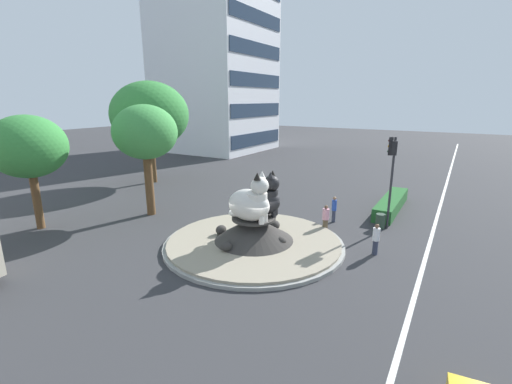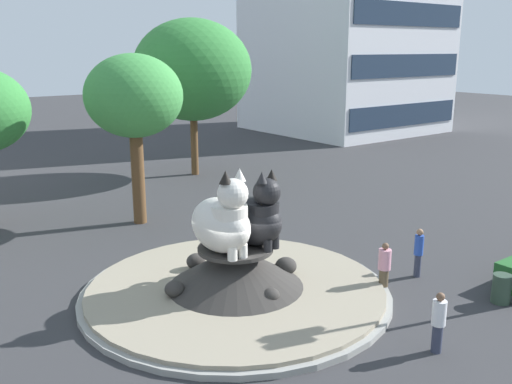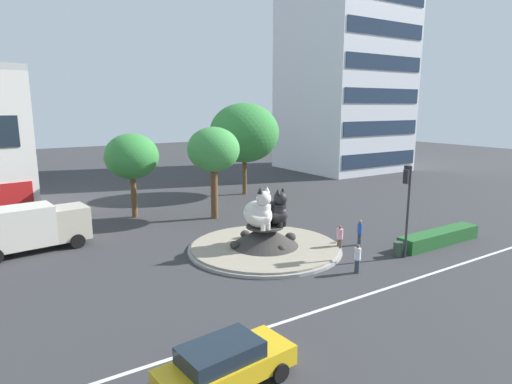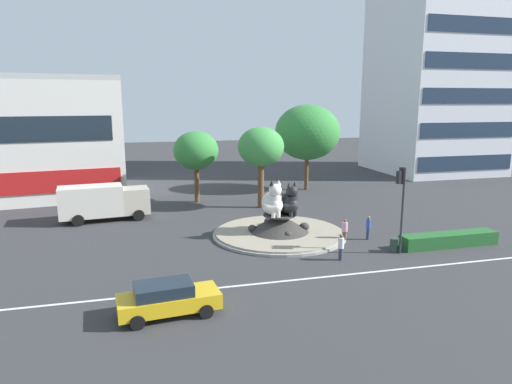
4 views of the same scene
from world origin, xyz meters
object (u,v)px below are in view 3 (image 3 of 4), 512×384
cat_statue_white (259,212)px  second_tree_near_tower (132,157)px  cat_statue_black (275,211)px  third_tree_left (213,150)px  litter_bin (398,249)px  pedestrian_pink_shirt (340,237)px  office_tower (345,52)px  delivery_box_truck (27,227)px  pedestrian_blue_shirt (360,231)px  sedan_on_far_lane (225,364)px  pedestrian_white_shirt (357,258)px  broadleaf_tree_behind_island (244,133)px  traffic_light_mast (407,191)px

cat_statue_white → second_tree_near_tower: size_ratio=0.38×
cat_statue_black → third_tree_left: 9.49m
litter_bin → pedestrian_pink_shirt: bearing=129.4°
office_tower → pedestrian_pink_shirt: (-25.59, -26.97, -15.46)m
office_tower → delivery_box_truck: (-42.10, -16.77, -14.71)m
third_tree_left → pedestrian_pink_shirt: size_ratio=4.51×
office_tower → pedestrian_blue_shirt: size_ratio=19.25×
cat_statue_black → litter_bin: bearing=33.9°
sedan_on_far_lane → cat_statue_white: bearing=46.6°
pedestrian_white_shirt → litter_bin: size_ratio=1.81×
third_tree_left → pedestrian_blue_shirt: size_ratio=4.33×
cat_statue_white → third_tree_left: third_tree_left is taller
broadleaf_tree_behind_island → litter_bin: (-1.91, -21.11, -5.82)m
litter_bin → traffic_light_mast: bearing=-71.9°
cat_statue_white → second_tree_near_tower: (-3.86, 12.72, 2.41)m
pedestrian_pink_shirt → pedestrian_white_shirt: 3.75m
cat_statue_white → traffic_light_mast: traffic_light_mast is taller
cat_statue_black → traffic_light_mast: (5.63, -5.39, 1.56)m
pedestrian_white_shirt → second_tree_near_tower: bearing=-60.1°
office_tower → cat_statue_white: bearing=-140.8°
office_tower → cat_statue_black: bearing=-139.6°
delivery_box_truck → litter_bin: size_ratio=7.99×
sedan_on_far_lane → pedestrian_white_shirt: bearing=18.0°
delivery_box_truck → cat_statue_white: bearing=-39.1°
third_tree_left → sedan_on_far_lane: third_tree_left is taller
broadleaf_tree_behind_island → pedestrian_pink_shirt: 19.63m
traffic_light_mast → sedan_on_far_lane: traffic_light_mast is taller
cat_statue_black → second_tree_near_tower: bearing=-172.0°
broadleaf_tree_behind_island → delivery_box_truck: (-20.64, -8.21, -4.67)m
cat_statue_black → broadleaf_tree_behind_island: bearing=141.7°
pedestrian_pink_shirt → litter_bin: 3.52m
pedestrian_pink_shirt → sedan_on_far_lane: (-12.51, -8.00, -0.03)m
broadleaf_tree_behind_island → pedestrian_white_shirt: broadleaf_tree_behind_island is taller
cat_statue_white → traffic_light_mast: 8.81m
third_tree_left → pedestrian_blue_shirt: (4.79, -11.28, -4.59)m
second_tree_near_tower → pedestrian_white_shirt: bearing=-70.6°
pedestrian_pink_shirt → pedestrian_white_shirt: bearing=110.7°
office_tower → second_tree_near_tower: size_ratio=4.79×
litter_bin → sedan_on_far_lane: bearing=-160.2°
third_tree_left → pedestrian_blue_shirt: third_tree_left is taller
second_tree_near_tower → pedestrian_blue_shirt: (10.15, -15.07, -4.04)m
cat_statue_black → delivery_box_truck: bearing=-134.0°
traffic_light_mast → delivery_box_truck: 23.12m
cat_statue_white → delivery_box_truck: (-12.07, 7.74, -0.95)m
broadleaf_tree_behind_island → pedestrian_white_shirt: bearing=-105.3°
office_tower → third_tree_left: office_tower is taller
cat_statue_black → sedan_on_far_lane: 13.98m
broadleaf_tree_behind_island → pedestrian_white_shirt: (-5.92, -21.69, -5.41)m
office_tower → pedestrian_white_shirt: office_tower is taller
cat_statue_black → office_tower: bearing=117.0°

